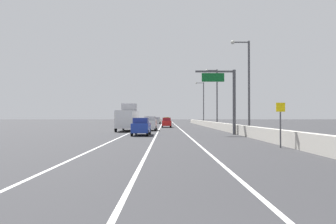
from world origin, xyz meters
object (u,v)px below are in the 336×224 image
lamp_post_right_second (247,81)px  lamp_post_right_fourth (203,100)px  car_blue_0 (141,127)px  car_yellow_5 (167,120)px  car_red_2 (167,122)px  lamp_post_right_third (216,94)px  car_white_1 (150,123)px  speed_advisory_sign (280,121)px  box_truck (128,118)px  overhead_sign_gantry (228,94)px  car_silver_3 (157,120)px  car_gray_4 (147,120)px

lamp_post_right_second → lamp_post_right_fourth: size_ratio=1.00×
car_blue_0 → car_yellow_5: (2.99, 59.82, -0.04)m
lamp_post_right_fourth → lamp_post_right_second: bearing=-90.1°
lamp_post_right_fourth → car_red_2: size_ratio=2.25×
lamp_post_right_third → car_white_1: bearing=-139.5°
lamp_post_right_fourth → car_red_2: lamp_post_right_fourth is taller
lamp_post_right_third → car_yellow_5: 39.76m
speed_advisory_sign → car_blue_0: 17.19m
box_truck → overhead_sign_gantry: bearing=-35.5°
speed_advisory_sign → car_red_2: size_ratio=0.63×
lamp_post_right_fourth → car_silver_3: lamp_post_right_fourth is taller
overhead_sign_gantry → car_silver_3: overhead_sign_gantry is taller
lamp_post_right_third → car_red_2: size_ratio=2.25×
lamp_post_right_fourth → car_gray_4: lamp_post_right_fourth is taller
car_red_2 → box_truck: 15.43m
car_gray_4 → car_white_1: bearing=-86.1°
box_truck → lamp_post_right_third: bearing=36.7°
lamp_post_right_fourth → box_truck: 35.34m
car_red_2 → car_yellow_5: car_red_2 is taller
speed_advisory_sign → lamp_post_right_second: 14.71m
lamp_post_right_second → lamp_post_right_third: bearing=90.2°
lamp_post_right_third → car_gray_4: lamp_post_right_third is taller
car_blue_0 → car_gray_4: bearing=92.7°
lamp_post_right_third → car_gray_4: (-14.34, 34.71, -5.03)m
overhead_sign_gantry → lamp_post_right_fourth: size_ratio=0.71×
car_white_1 → car_red_2: 13.41m
lamp_post_right_fourth → car_red_2: bearing=-117.2°
overhead_sign_gantry → car_red_2: bearing=106.8°
car_blue_0 → car_yellow_5: bearing=87.1°
speed_advisory_sign → car_blue_0: size_ratio=0.64×
car_gray_4 → car_silver_3: bearing=-12.5°
overhead_sign_gantry → car_gray_4: 56.11m
lamp_post_right_fourth → car_blue_0: bearing=-105.6°
overhead_sign_gantry → speed_advisory_sign: size_ratio=2.50×
lamp_post_right_fourth → car_silver_3: bearing=131.9°
car_silver_3 → lamp_post_right_third: bearing=-71.3°
car_silver_3 → box_truck: 44.98m
lamp_post_right_third → car_blue_0: 24.89m
car_yellow_5 → lamp_post_right_second: bearing=-81.6°
box_truck → car_yellow_5: bearing=83.3°
lamp_post_right_fourth → car_silver_3: (-11.66, 12.99, -5.13)m
car_gray_4 → lamp_post_right_second: bearing=-75.5°
car_white_1 → car_silver_3: car_white_1 is taller
overhead_sign_gantry → car_white_1: overhead_sign_gantry is taller
car_red_2 → car_yellow_5: (0.14, 34.91, -0.01)m
speed_advisory_sign → car_red_2: 39.34m
car_white_1 → car_yellow_5: 48.17m
overhead_sign_gantry → box_truck: bearing=144.5°
car_red_2 → box_truck: (-5.65, -14.33, 0.89)m
overhead_sign_gantry → lamp_post_right_third: bearing=84.8°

